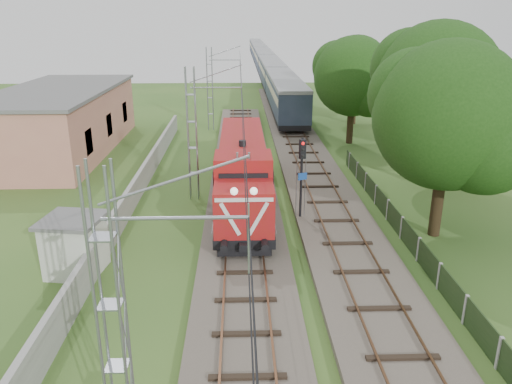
{
  "coord_description": "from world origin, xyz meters",
  "views": [
    {
      "loc": [
        -0.17,
        -17.45,
        10.66
      ],
      "look_at": [
        0.65,
        6.65,
        2.2
      ],
      "focal_mm": 35.0,
      "sensor_mm": 36.0,
      "label": 1
    }
  ],
  "objects_px": {
    "relay_hut": "(75,245)",
    "coach_rake": "(264,59)",
    "signal_post": "(302,165)",
    "locomotive": "(243,169)"
  },
  "relations": [
    {
      "from": "relay_hut",
      "to": "coach_rake",
      "type": "bearing_deg",
      "value": 81.7
    },
    {
      "from": "coach_rake",
      "to": "signal_post",
      "type": "distance_m",
      "value": 79.69
    },
    {
      "from": "locomotive",
      "to": "relay_hut",
      "type": "height_order",
      "value": "locomotive"
    },
    {
      "from": "coach_rake",
      "to": "relay_hut",
      "type": "height_order",
      "value": "coach_rake"
    },
    {
      "from": "coach_rake",
      "to": "relay_hut",
      "type": "relative_size",
      "value": 42.23
    },
    {
      "from": "coach_rake",
      "to": "locomotive",
      "type": "bearing_deg",
      "value": -93.73
    },
    {
      "from": "signal_post",
      "to": "locomotive",
      "type": "bearing_deg",
      "value": 136.13
    },
    {
      "from": "locomotive",
      "to": "coach_rake",
      "type": "distance_m",
      "value": 76.83
    },
    {
      "from": "coach_rake",
      "to": "signal_post",
      "type": "bearing_deg",
      "value": -91.34
    },
    {
      "from": "coach_rake",
      "to": "signal_post",
      "type": "relative_size",
      "value": 25.29
    }
  ]
}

